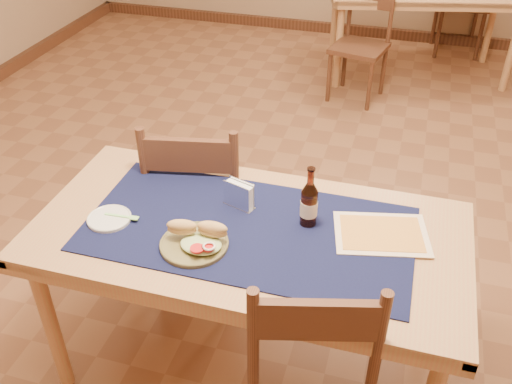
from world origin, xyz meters
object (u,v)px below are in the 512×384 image
(main_table, at_px, (249,246))
(sandwich_plate, at_px, (196,240))
(beer_bottle, at_px, (309,204))
(napkin_holder, at_px, (239,195))
(chair_main_far, at_px, (199,201))

(main_table, relative_size, sandwich_plate, 6.55)
(main_table, xyz_separation_m, beer_bottle, (0.20, 0.09, 0.18))
(sandwich_plate, xyz_separation_m, beer_bottle, (0.35, 0.24, 0.06))
(napkin_holder, bearing_deg, chair_main_far, 133.94)
(napkin_holder, bearing_deg, sandwich_plate, -105.32)
(beer_bottle, bearing_deg, main_table, -156.32)
(sandwich_plate, bearing_deg, chair_main_far, 111.41)
(beer_bottle, bearing_deg, napkin_holder, 173.79)
(main_table, height_order, chair_main_far, chair_main_far)
(main_table, xyz_separation_m, chair_main_far, (-0.37, 0.43, -0.17))
(sandwich_plate, height_order, napkin_holder, napkin_holder)
(main_table, distance_m, napkin_holder, 0.20)
(main_table, xyz_separation_m, sandwich_plate, (-0.15, -0.15, 0.11))
(chair_main_far, height_order, sandwich_plate, chair_main_far)
(main_table, distance_m, chair_main_far, 0.59)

